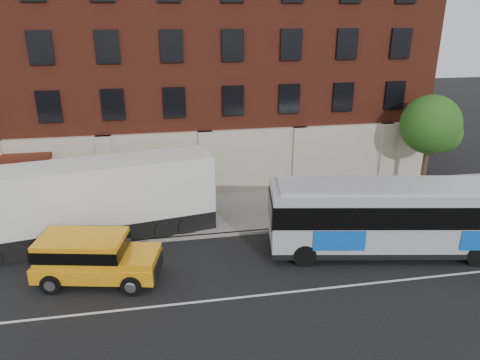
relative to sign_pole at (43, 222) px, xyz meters
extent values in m
plane|color=black|center=(8.50, -6.15, -1.45)|extent=(120.00, 120.00, 0.00)
cube|color=gray|center=(8.50, 2.85, -1.38)|extent=(60.00, 6.00, 0.15)
cube|color=gray|center=(8.50, -0.15, -1.38)|extent=(60.00, 0.25, 0.15)
cube|color=beige|center=(8.50, -5.65, -1.45)|extent=(60.00, 0.12, 0.01)
cube|color=maroon|center=(8.50, 10.85, 6.20)|extent=(30.00, 10.00, 15.00)
cube|color=#BFB297|center=(8.50, 5.70, 0.70)|extent=(30.00, 0.35, 4.00)
cube|color=#4E1A0E|center=(-2.50, 4.85, 1.80)|extent=(4.20, 2.20, 0.30)
cube|color=#BFB297|center=(2.50, 5.60, 0.70)|extent=(0.90, 0.55, 4.00)
cube|color=#BFB297|center=(8.50, 5.60, 0.70)|extent=(0.90, 0.55, 4.00)
cube|color=#BFB297|center=(14.50, 5.60, 0.70)|extent=(0.90, 0.55, 4.00)
cube|color=#BFB297|center=(20.50, 5.60, 0.70)|extent=(0.90, 0.55, 4.00)
cube|color=black|center=(-0.25, 5.77, 4.50)|extent=(1.30, 0.20, 1.80)
cube|color=black|center=(3.25, 5.77, 4.50)|extent=(1.30, 0.20, 1.80)
cube|color=black|center=(6.75, 5.77, 4.50)|extent=(1.30, 0.20, 1.80)
cube|color=black|center=(10.25, 5.77, 4.50)|extent=(1.30, 0.20, 1.80)
cube|color=black|center=(13.75, 5.77, 4.50)|extent=(1.30, 0.20, 1.80)
cube|color=black|center=(17.25, 5.77, 4.50)|extent=(1.30, 0.20, 1.80)
cube|color=black|center=(20.75, 5.77, 4.50)|extent=(1.30, 0.20, 1.80)
cube|color=black|center=(-0.25, 5.77, 7.70)|extent=(1.30, 0.20, 1.80)
cube|color=black|center=(3.25, 5.77, 7.70)|extent=(1.30, 0.20, 1.80)
cube|color=black|center=(6.75, 5.77, 7.70)|extent=(1.30, 0.20, 1.80)
cube|color=black|center=(10.25, 5.77, 7.70)|extent=(1.30, 0.20, 1.80)
cube|color=black|center=(13.75, 5.77, 7.70)|extent=(1.30, 0.20, 1.80)
cube|color=black|center=(17.25, 5.77, 7.70)|extent=(1.30, 0.20, 1.80)
cube|color=black|center=(20.75, 5.77, 7.70)|extent=(1.30, 0.20, 1.80)
cube|color=black|center=(-2.00, 5.63, 0.30)|extent=(2.60, 0.15, 2.80)
cube|color=black|center=(4.00, 5.63, 0.30)|extent=(2.60, 0.15, 2.80)
cube|color=black|center=(10.00, 5.63, 0.30)|extent=(2.60, 0.15, 2.80)
cube|color=black|center=(16.00, 5.63, 0.30)|extent=(2.60, 0.15, 2.80)
cylinder|color=gray|center=(0.00, 0.05, -0.20)|extent=(0.07, 0.07, 2.50)
cube|color=silver|center=(0.00, -0.10, 0.60)|extent=(0.30, 0.03, 0.40)
cube|color=silver|center=(0.00, -0.10, 0.10)|extent=(0.30, 0.03, 0.35)
cylinder|color=#3A2C1D|center=(22.00, 3.35, 0.20)|extent=(0.32, 0.32, 3.00)
sphere|color=#174C15|center=(22.00, 3.35, 3.10)|extent=(3.60, 3.60, 3.60)
sphere|color=#174C15|center=(22.70, 2.95, 2.60)|extent=(2.20, 2.20, 2.20)
sphere|color=#174C15|center=(21.40, 3.75, 2.70)|extent=(2.00, 2.00, 2.00)
cube|color=#A5A9AF|center=(16.98, -3.37, 0.44)|extent=(13.06, 4.86, 3.04)
cube|color=black|center=(16.98, -3.37, -0.97)|extent=(13.12, 4.93, 0.27)
cube|color=#A5A9AF|center=(16.98, -3.37, 2.01)|extent=(12.37, 4.44, 0.13)
cube|color=black|center=(16.98, -3.37, 0.95)|extent=(13.16, 4.96, 1.07)
cube|color=blue|center=(13.39, -4.12, -0.12)|extent=(2.32, 0.45, 0.96)
cube|color=blue|center=(20.37, -2.59, -0.12)|extent=(2.32, 0.45, 0.96)
cylinder|color=black|center=(11.95, -3.70, -0.92)|extent=(1.11, 0.50, 1.07)
cylinder|color=black|center=(12.37, -1.33, -0.92)|extent=(1.11, 0.50, 1.07)
cylinder|color=black|center=(19.71, -5.08, -0.92)|extent=(1.11, 0.50, 1.07)
cylinder|color=black|center=(20.13, -2.71, -0.92)|extent=(1.11, 0.50, 1.07)
cylinder|color=black|center=(21.39, -2.94, -0.92)|extent=(1.11, 0.50, 1.07)
cube|color=orange|center=(2.86, -3.28, -0.76)|extent=(5.47, 3.16, 0.64)
cube|color=orange|center=(2.28, -3.15, 0.10)|extent=(3.89, 2.78, 1.07)
cube|color=black|center=(2.28, -3.15, 0.15)|extent=(3.94, 2.84, 0.54)
cube|color=orange|center=(4.58, -3.64, -0.27)|extent=(1.99, 2.32, 0.32)
cube|color=black|center=(5.39, -3.81, -0.70)|extent=(0.42, 1.69, 0.59)
cylinder|color=black|center=(0.19, -2.71, -0.27)|extent=(0.40, 0.84, 0.81)
cylinder|color=black|center=(4.26, -4.65, -1.02)|extent=(0.90, 0.47, 0.86)
cylinder|color=silver|center=(4.26, -4.65, -1.02)|extent=(0.53, 0.41, 0.47)
cylinder|color=black|center=(4.70, -2.59, -1.02)|extent=(0.90, 0.47, 0.86)
cylinder|color=silver|center=(4.70, -2.59, -1.02)|extent=(0.53, 0.41, 0.47)
cylinder|color=black|center=(1.02, -3.96, -1.02)|extent=(0.90, 0.47, 0.86)
cylinder|color=silver|center=(1.02, -3.96, -1.02)|extent=(0.53, 0.41, 0.47)
cylinder|color=black|center=(1.45, -1.91, -1.02)|extent=(0.90, 0.47, 0.86)
cylinder|color=silver|center=(1.45, -1.91, -1.02)|extent=(0.53, 0.41, 0.47)
cube|color=black|center=(2.19, 0.67, -0.89)|extent=(12.49, 4.54, 1.12)
cube|color=white|center=(2.19, 0.67, 1.15)|extent=(12.50, 4.58, 2.96)
cylinder|color=black|center=(-0.93, -1.07, -0.94)|extent=(1.05, 0.46, 1.02)
cylinder|color=black|center=(-1.33, 1.24, -0.94)|extent=(1.05, 0.46, 1.02)
cylinder|color=black|center=(5.71, 0.10, -0.94)|extent=(1.05, 0.46, 1.02)
cylinder|color=black|center=(5.30, 2.41, -0.94)|extent=(1.05, 0.46, 1.02)
cylinder|color=black|center=(6.92, 0.31, -0.94)|extent=(1.05, 0.46, 1.02)
cylinder|color=black|center=(6.51, 2.62, -0.94)|extent=(1.05, 0.46, 1.02)
camera|label=1|loc=(5.82, -20.97, 9.41)|focal=33.78mm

